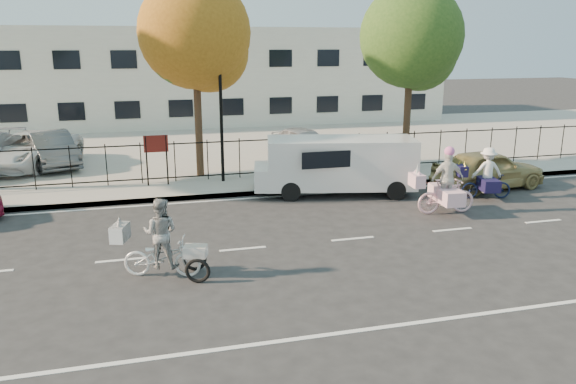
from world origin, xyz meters
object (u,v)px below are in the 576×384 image
object	(u,v)px
lot_car_c	(51,149)
lot_car_d	(304,143)
white_van	(338,164)
lot_car_b	(31,150)
lamppost	(221,100)
gold_sedan	(488,169)
unicorn_bike	(446,189)
bull_bike	(486,178)
zebra_trike	(162,247)

from	to	relation	value
lot_car_c	lot_car_d	distance (m)	10.62
white_van	lot_car_d	distance (m)	5.83
lot_car_b	lamppost	bearing A→B (deg)	-10.50
lamppost	gold_sedan	xyz separation A→B (m)	(9.16, -2.94, -2.40)
unicorn_bike	bull_bike	bearing A→B (deg)	-56.66
zebra_trike	lot_car_b	bearing A→B (deg)	38.37
unicorn_bike	bull_bike	size ratio (longest dim) A/B	1.09
lot_car_d	lot_car_b	bearing A→B (deg)	157.56
white_van	gold_sedan	size ratio (longest dim) A/B	1.39
zebra_trike	bull_bike	world-z (taller)	zebra_trike
lot_car_b	lot_car_c	size ratio (longest dim) A/B	1.19
lot_car_b	lot_car_c	xyz separation A→B (m)	(0.79, -0.04, -0.00)
white_van	lot_car_d	size ratio (longest dim) A/B	1.49
unicorn_bike	bull_bike	distance (m)	2.52
unicorn_bike	gold_sedan	bearing A→B (deg)	-47.54
gold_sedan	bull_bike	bearing A→B (deg)	136.81
zebra_trike	bull_bike	bearing A→B (deg)	-52.50
zebra_trike	gold_sedan	bearing A→B (deg)	-48.84
lot_car_c	bull_bike	bearing A→B (deg)	-48.11
gold_sedan	lot_car_b	distance (m)	17.98
bull_bike	lot_car_b	distance (m)	17.72
gold_sedan	lot_car_b	bearing A→B (deg)	59.25
gold_sedan	lot_car_c	world-z (taller)	lot_car_c
lamppost	lot_car_c	world-z (taller)	lamppost
zebra_trike	gold_sedan	xyz separation A→B (m)	(11.71, 5.09, 0.01)
lamppost	unicorn_bike	bearing A→B (deg)	-41.24
lamppost	gold_sedan	bearing A→B (deg)	-17.78
lot_car_d	zebra_trike	bearing A→B (deg)	-137.94
lot_car_c	lot_car_d	world-z (taller)	lot_car_c
lamppost	unicorn_bike	size ratio (longest dim) A/B	2.06
lamppost	zebra_trike	xyz separation A→B (m)	(-2.55, -8.03, -2.41)
lamppost	lot_car_d	size ratio (longest dim) A/B	1.11
zebra_trike	white_van	size ratio (longest dim) A/B	0.37
gold_sedan	lot_car_d	distance (m)	8.17
zebra_trike	lot_car_c	size ratio (longest dim) A/B	0.49
bull_bike	white_van	bearing A→B (deg)	81.18
bull_bike	gold_sedan	distance (m)	1.47
gold_sedan	lot_car_b	size ratio (longest dim) A/B	0.81
lot_car_b	lot_car_d	bearing A→B (deg)	16.25
unicorn_bike	lamppost	bearing A→B (deg)	53.51
bull_bike	gold_sedan	world-z (taller)	bull_bike
white_van	lot_car_b	size ratio (longest dim) A/B	1.12
white_van	lot_car_c	distance (m)	12.12
lot_car_b	lot_car_c	world-z (taller)	lot_car_b
white_van	gold_sedan	bearing A→B (deg)	5.54
lot_car_c	lot_car_d	xyz separation A→B (m)	(10.58, -0.87, -0.05)
lamppost	gold_sedan	size ratio (longest dim) A/B	1.04
white_van	lot_car_c	size ratio (longest dim) A/B	1.34
gold_sedan	lot_car_c	distance (m)	17.24
lamppost	white_van	size ratio (longest dim) A/B	0.75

